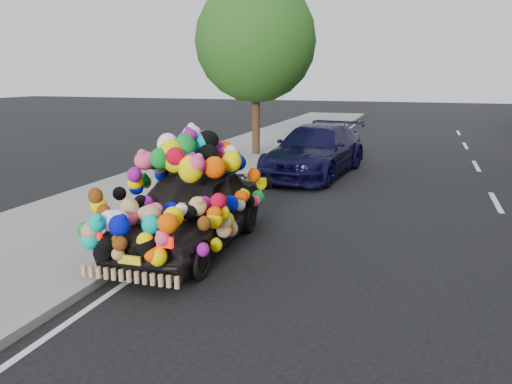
% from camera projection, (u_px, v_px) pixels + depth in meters
% --- Properties ---
extents(ground, '(100.00, 100.00, 0.00)m').
position_uv_depth(ground, '(292.00, 258.00, 8.10)').
color(ground, black).
rests_on(ground, ground).
extents(sidewalk, '(4.00, 60.00, 0.12)m').
position_uv_depth(sidewalk, '(72.00, 229.00, 9.42)').
color(sidewalk, gray).
rests_on(sidewalk, ground).
extents(kerb, '(0.15, 60.00, 0.13)m').
position_uv_depth(kerb, '(164.00, 239.00, 8.81)').
color(kerb, gray).
rests_on(kerb, ground).
extents(tree_near_sidewalk, '(4.20, 4.20, 6.13)m').
position_uv_depth(tree_near_sidewalk, '(256.00, 41.00, 17.12)').
color(tree_near_sidewalk, '#332114').
rests_on(tree_near_sidewalk, ground).
extents(plush_art_car, '(2.03, 4.16, 1.98)m').
position_uv_depth(plush_art_car, '(190.00, 190.00, 8.40)').
color(plush_art_car, black).
rests_on(plush_art_car, ground).
extents(navy_sedan, '(2.60, 5.19, 1.45)m').
position_uv_depth(navy_sedan, '(315.00, 150.00, 14.72)').
color(navy_sedan, black).
rests_on(navy_sedan, ground).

